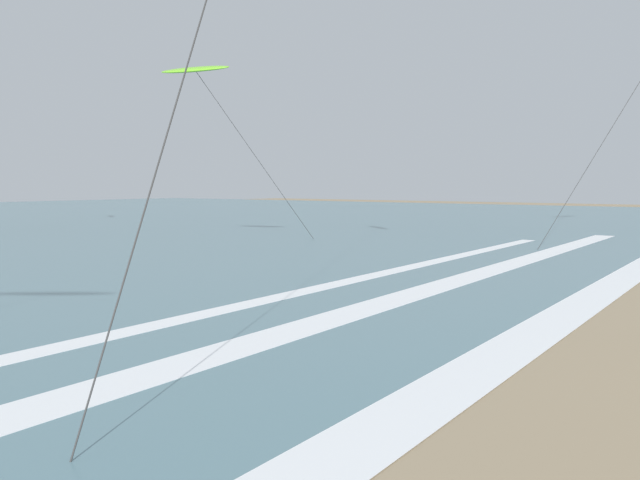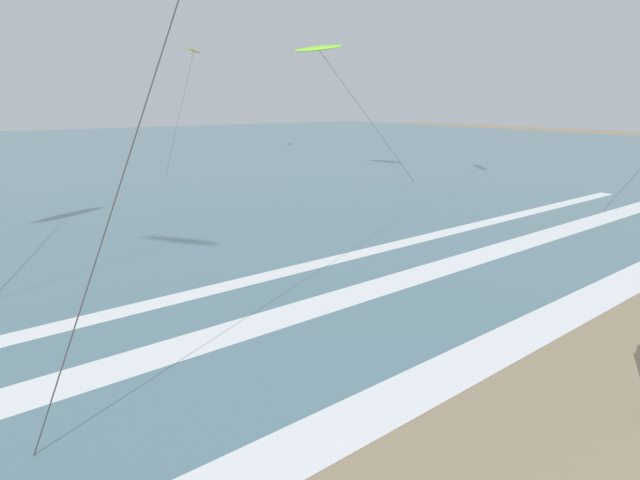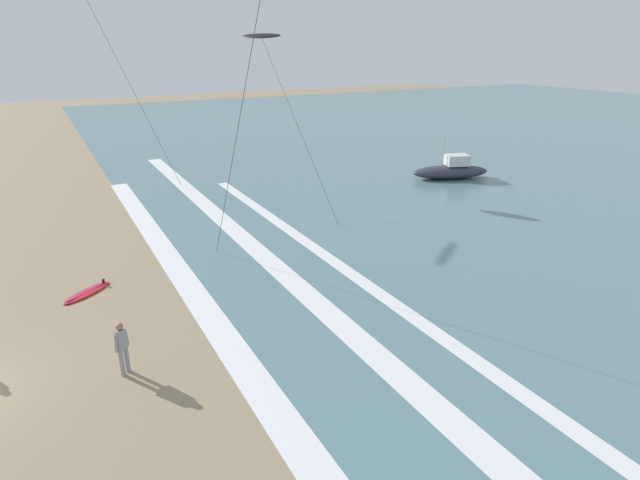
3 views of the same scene
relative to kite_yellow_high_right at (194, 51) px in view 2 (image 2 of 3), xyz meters
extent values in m
cube|color=slate|center=(-7.81, 11.35, -8.63)|extent=(140.00, 90.00, 0.01)
cube|color=white|center=(-8.28, -33.25, -8.62)|extent=(40.99, 0.99, 0.01)
cube|color=white|center=(-9.28, -29.60, -8.62)|extent=(52.49, 0.95, 0.01)
cube|color=white|center=(-6.94, -27.21, -8.62)|extent=(37.99, 0.61, 0.01)
ellipsoid|color=yellow|center=(0.03, 0.04, 0.05)|extent=(2.48, 3.06, 0.43)
cylinder|color=#333333|center=(-2.62, -3.52, -4.29)|extent=(5.33, 7.15, 8.70)
ellipsoid|color=#70C628|center=(0.19, -17.11, -1.27)|extent=(1.61, 3.29, 0.43)
cylinder|color=#333333|center=(3.35, -17.79, -4.95)|extent=(6.35, 1.38, 7.38)
camera|label=1|loc=(-17.78, -36.58, -5.94)|focal=34.91mm
camera|label=2|loc=(-14.21, -37.64, -3.94)|focal=25.17mm
camera|label=3|loc=(6.93, -37.41, 0.12)|focal=29.83mm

